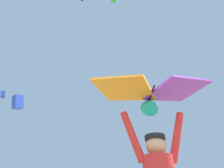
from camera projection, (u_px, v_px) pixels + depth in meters
The scene contains 3 objects.
held_stunt_kite at pixel (151, 94), 2.59m from camera, with size 1.54×0.99×0.38m.
distant_kite_blue_overhead_distant at pixel (3, 94), 31.60m from camera, with size 0.95×0.90×1.24m.
distant_kite_blue_high_right at pixel (18, 102), 19.36m from camera, with size 1.35×1.34×1.51m.
Camera 1 is at (-0.92, -1.72, 0.82)m, focal length 31.64 mm.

